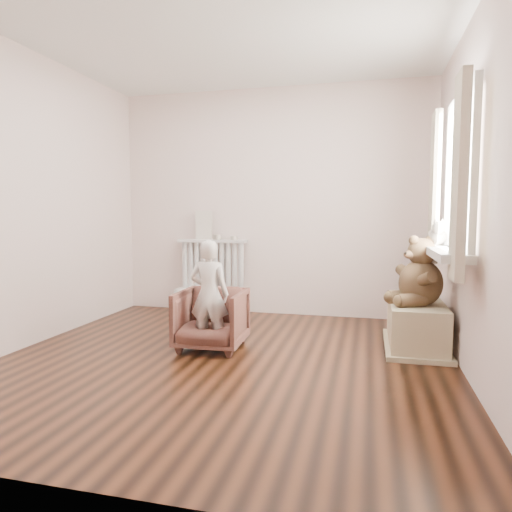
% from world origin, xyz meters
% --- Properties ---
extents(floor, '(3.60, 3.60, 0.01)m').
position_xyz_m(floor, '(0.00, 0.00, 0.00)').
color(floor, black).
rests_on(floor, ground).
extents(ceiling, '(3.60, 3.60, 0.01)m').
position_xyz_m(ceiling, '(0.00, 0.00, 2.60)').
color(ceiling, white).
rests_on(ceiling, ground).
extents(back_wall, '(3.60, 0.02, 2.60)m').
position_xyz_m(back_wall, '(0.00, 1.80, 1.30)').
color(back_wall, white).
rests_on(back_wall, ground).
extents(front_wall, '(3.60, 0.02, 2.60)m').
position_xyz_m(front_wall, '(0.00, -1.80, 1.30)').
color(front_wall, white).
rests_on(front_wall, ground).
extents(left_wall, '(0.02, 3.60, 2.60)m').
position_xyz_m(left_wall, '(-1.80, 0.00, 1.30)').
color(left_wall, white).
rests_on(left_wall, ground).
extents(right_wall, '(0.02, 3.60, 2.60)m').
position_xyz_m(right_wall, '(1.80, 0.00, 1.30)').
color(right_wall, white).
rests_on(right_wall, ground).
extents(window, '(0.03, 0.90, 1.10)m').
position_xyz_m(window, '(1.76, 0.30, 1.45)').
color(window, white).
rests_on(window, right_wall).
extents(window_sill, '(0.22, 1.10, 0.06)m').
position_xyz_m(window_sill, '(1.67, 0.30, 0.87)').
color(window_sill, silver).
rests_on(window_sill, right_wall).
extents(curtain_left, '(0.06, 0.26, 1.30)m').
position_xyz_m(curtain_left, '(1.65, -0.27, 1.39)').
color(curtain_left, beige).
rests_on(curtain_left, right_wall).
extents(curtain_right, '(0.06, 0.26, 1.30)m').
position_xyz_m(curtain_right, '(1.65, 0.87, 1.39)').
color(curtain_right, beige).
rests_on(curtain_right, right_wall).
extents(radiator, '(0.82, 0.16, 0.87)m').
position_xyz_m(radiator, '(-0.69, 1.68, 0.39)').
color(radiator, silver).
rests_on(radiator, floor).
extents(paper_doll, '(0.20, 0.02, 0.34)m').
position_xyz_m(paper_doll, '(-0.79, 1.68, 1.04)').
color(paper_doll, beige).
rests_on(paper_doll, radiator).
extents(tin_a, '(0.10, 0.10, 0.06)m').
position_xyz_m(tin_a, '(-0.62, 1.68, 0.90)').
color(tin_a, '#A59E8C').
rests_on(tin_a, radiator).
extents(tin_b, '(0.08, 0.08, 0.05)m').
position_xyz_m(tin_b, '(-0.42, 1.68, 0.89)').
color(tin_b, '#A59E8C').
rests_on(tin_b, radiator).
extents(toy_vanity, '(0.32, 0.23, 0.51)m').
position_xyz_m(toy_vanity, '(-0.96, 1.65, 0.28)').
color(toy_vanity, silver).
rests_on(toy_vanity, floor).
extents(armchair, '(0.57, 0.59, 0.52)m').
position_xyz_m(armchair, '(-0.20, 0.27, 0.26)').
color(armchair, '#532D25').
rests_on(armchair, floor).
extents(child, '(0.35, 0.23, 0.93)m').
position_xyz_m(child, '(-0.20, 0.22, 0.49)').
color(child, silver).
rests_on(child, armchair).
extents(toy_bench, '(0.45, 0.85, 0.40)m').
position_xyz_m(toy_bench, '(1.52, 0.72, 0.20)').
color(toy_bench, '#BDB089').
rests_on(toy_bench, floor).
extents(teddy_bear, '(0.57, 0.52, 0.57)m').
position_xyz_m(teddy_bear, '(1.54, 0.64, 0.67)').
color(teddy_bear, '#3B2918').
rests_on(teddy_bear, toy_bench).
extents(plush_cat, '(0.18, 0.26, 0.21)m').
position_xyz_m(plush_cat, '(1.66, 0.70, 1.00)').
color(plush_cat, gray).
rests_on(plush_cat, window_sill).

